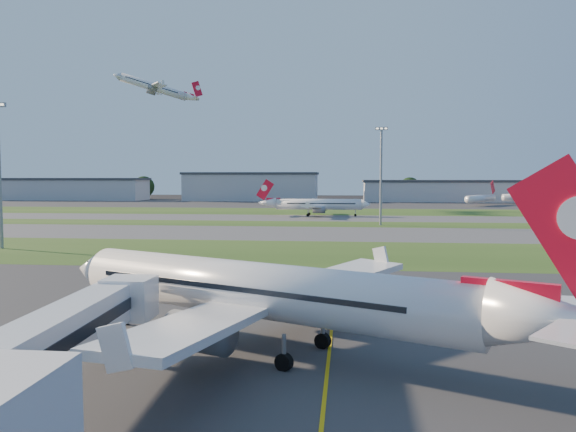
# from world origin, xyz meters

# --- Properties ---
(ground) EXTENTS (700.00, 700.00, 0.00)m
(ground) POSITION_xyz_m (0.00, 0.00, 0.00)
(ground) COLOR black
(ground) RESTS_ON ground
(apron_near) EXTENTS (300.00, 70.00, 0.01)m
(apron_near) POSITION_xyz_m (0.00, 0.00, 0.01)
(apron_near) COLOR #333335
(apron_near) RESTS_ON ground
(grass_strip_a) EXTENTS (300.00, 34.00, 0.01)m
(grass_strip_a) POSITION_xyz_m (0.00, 52.00, 0.01)
(grass_strip_a) COLOR #274717
(grass_strip_a) RESTS_ON ground
(taxiway_a) EXTENTS (300.00, 32.00, 0.01)m
(taxiway_a) POSITION_xyz_m (0.00, 85.00, 0.01)
(taxiway_a) COLOR #515154
(taxiway_a) RESTS_ON ground
(grass_strip_b) EXTENTS (300.00, 18.00, 0.01)m
(grass_strip_b) POSITION_xyz_m (0.00, 110.00, 0.01)
(grass_strip_b) COLOR #274717
(grass_strip_b) RESTS_ON ground
(taxiway_b) EXTENTS (300.00, 26.00, 0.01)m
(taxiway_b) POSITION_xyz_m (0.00, 132.00, 0.01)
(taxiway_b) COLOR #515154
(taxiway_b) RESTS_ON ground
(grass_strip_c) EXTENTS (300.00, 40.00, 0.01)m
(grass_strip_c) POSITION_xyz_m (0.00, 165.00, 0.01)
(grass_strip_c) COLOR #274717
(grass_strip_c) RESTS_ON ground
(apron_far) EXTENTS (400.00, 80.00, 0.01)m
(apron_far) POSITION_xyz_m (0.00, 225.00, 0.01)
(apron_far) COLOR #333335
(apron_far) RESTS_ON ground
(yellow_line) EXTENTS (0.25, 60.00, 0.02)m
(yellow_line) POSITION_xyz_m (5.00, 0.00, 0.00)
(yellow_line) COLOR gold
(yellow_line) RESTS_ON ground
(jet_bridge) EXTENTS (4.20, 26.90, 6.20)m
(jet_bridge) POSITION_xyz_m (-9.81, -15.24, 4.01)
(jet_bridge) COLOR silver
(jet_bridge) RESTS_ON ground
(airliner_parked) EXTENTS (37.22, 31.73, 12.48)m
(airliner_parked) POSITION_xyz_m (0.25, -1.47, 4.38)
(airliner_parked) COLOR white
(airliner_parked) RESTS_ON ground
(airliner_taxiing) EXTENTS (34.42, 29.23, 10.75)m
(airliner_taxiing) POSITION_xyz_m (-3.46, 141.09, 3.77)
(airliner_taxiing) COLOR white
(airliner_taxiing) RESTS_ON ground
(airliner_departing) EXTENTS (34.28, 29.13, 11.36)m
(airliner_departing) POSITION_xyz_m (-79.68, 204.39, 52.67)
(airliner_departing) COLOR white
(mini_jet_near) EXTENTS (18.34, 24.07, 9.48)m
(mini_jet_near) POSITION_xyz_m (65.16, 214.55, 3.28)
(mini_jet_near) COLOR white
(mini_jet_near) RESTS_ON ground
(mini_jet_far) EXTENTS (28.10, 9.69, 9.48)m
(mini_jet_far) POSITION_xyz_m (91.30, 232.25, 3.28)
(mini_jet_far) COLOR white
(mini_jet_far) RESTS_ON ground
(light_mast_centre) EXTENTS (3.20, 0.70, 25.80)m
(light_mast_centre) POSITION_xyz_m (15.00, 108.00, 14.81)
(light_mast_centre) COLOR gray
(light_mast_centre) RESTS_ON ground
(hangar_far_west) EXTENTS (91.80, 23.00, 12.20)m
(hangar_far_west) POSITION_xyz_m (-150.00, 255.00, 6.14)
(hangar_far_west) COLOR #9FA0A6
(hangar_far_west) RESTS_ON ground
(hangar_west) EXTENTS (71.40, 23.00, 15.20)m
(hangar_west) POSITION_xyz_m (-45.00, 255.00, 7.64)
(hangar_west) COLOR #9FA0A6
(hangar_west) RESTS_ON ground
(hangar_east) EXTENTS (81.60, 23.00, 11.20)m
(hangar_east) POSITION_xyz_m (55.00, 255.00, 5.64)
(hangar_east) COLOR #9FA0A6
(hangar_east) RESTS_ON ground
(tree_far_west) EXTENTS (11.00, 11.00, 12.00)m
(tree_far_west) POSITION_xyz_m (-190.00, 268.00, 6.49)
(tree_far_west) COLOR black
(tree_far_west) RESTS_ON ground
(tree_west) EXTENTS (12.10, 12.10, 13.20)m
(tree_west) POSITION_xyz_m (-110.00, 270.00, 7.14)
(tree_west) COLOR black
(tree_west) RESTS_ON ground
(tree_mid_west) EXTENTS (9.90, 9.90, 10.80)m
(tree_mid_west) POSITION_xyz_m (-20.00, 266.00, 5.84)
(tree_mid_west) COLOR black
(tree_mid_west) RESTS_ON ground
(tree_mid_east) EXTENTS (11.55, 11.55, 12.60)m
(tree_mid_east) POSITION_xyz_m (40.00, 269.00, 6.81)
(tree_mid_east) COLOR black
(tree_mid_east) RESTS_ON ground
(tree_east) EXTENTS (10.45, 10.45, 11.40)m
(tree_east) POSITION_xyz_m (115.00, 267.00, 6.16)
(tree_east) COLOR black
(tree_east) RESTS_ON ground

